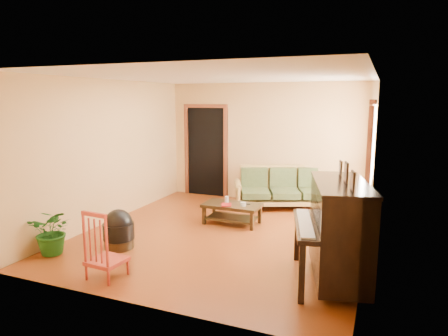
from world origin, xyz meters
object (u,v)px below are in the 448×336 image
at_px(sofa, 285,188).
at_px(ceramic_crock, 352,206).
at_px(coffee_table, 232,214).
at_px(footstool, 119,234).
at_px(armchair, 338,212).
at_px(red_chair, 106,244).
at_px(potted_plant, 53,231).
at_px(piano, 339,233).

xyz_separation_m(sofa, ceramic_crock, (1.33, 0.27, -0.32)).
bearing_deg(coffee_table, footstool, -123.49).
distance_m(footstool, ceramic_crock, 4.66).
bearing_deg(ceramic_crock, coffee_table, -139.66).
bearing_deg(armchair, coffee_table, 179.30).
distance_m(red_chair, potted_plant, 1.28).
height_order(sofa, ceramic_crock, sofa).
distance_m(footstool, potted_plant, 0.93).
bearing_deg(ceramic_crock, footstool, -132.36).
bearing_deg(sofa, footstool, -142.36).
distance_m(sofa, potted_plant, 4.51).
xyz_separation_m(armchair, piano, (0.19, -1.76, 0.24)).
bearing_deg(footstool, piano, 1.37).
height_order(coffee_table, piano, piano).
xyz_separation_m(footstool, potted_plant, (-0.74, -0.56, 0.12)).
bearing_deg(ceramic_crock, red_chair, -121.35).
bearing_deg(armchair, potted_plant, -150.32).
bearing_deg(potted_plant, red_chair, -15.81).
bearing_deg(sofa, ceramic_crock, -11.05).
distance_m(armchair, potted_plant, 4.46).
distance_m(armchair, footstool, 3.54).
relative_size(armchair, ceramic_crock, 3.42).
relative_size(sofa, footstool, 4.31).
relative_size(sofa, coffee_table, 1.97).
height_order(coffee_table, red_chair, red_chair).
bearing_deg(piano, sofa, 100.43).
height_order(red_chair, ceramic_crock, red_chair).
distance_m(piano, ceramic_crock, 3.40).
relative_size(piano, potted_plant, 2.06).
bearing_deg(footstool, ceramic_crock, 47.64).
bearing_deg(ceramic_crock, armchair, -93.95).
distance_m(coffee_table, potted_plant, 3.01).
xyz_separation_m(sofa, red_chair, (-1.31, -4.07, 0.02)).
bearing_deg(potted_plant, ceramic_crock, 45.88).
xyz_separation_m(armchair, red_chair, (-2.54, -2.74, 0.05)).
bearing_deg(coffee_table, piano, -39.61).
height_order(coffee_table, armchair, armchair).
bearing_deg(coffee_table, red_chair, -104.27).
bearing_deg(red_chair, potted_plant, 168.45).
relative_size(sofa, red_chair, 2.25).
xyz_separation_m(sofa, armchair, (1.22, -1.33, -0.04)).
bearing_deg(red_chair, ceramic_crock, 62.90).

